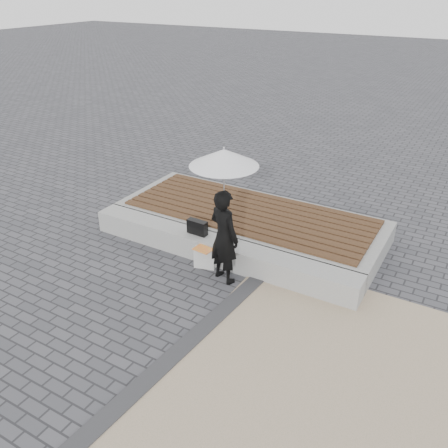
{
  "coord_description": "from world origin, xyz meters",
  "views": [
    {
      "loc": [
        3.6,
        -4.35,
        4.32
      ],
      "look_at": [
        0.39,
        1.16,
        1.0
      ],
      "focal_mm": 37.81,
      "sensor_mm": 36.0,
      "label": 1
    }
  ],
  "objects": [
    {
      "name": "timber_decking",
      "position": [
        0.0,
        2.8,
        0.42
      ],
      "size": [
        4.6,
        1.8,
        0.04
      ],
      "primitive_type": null,
      "color": "brown",
      "rests_on": "timber_platform"
    },
    {
      "name": "handbag",
      "position": [
        -0.4,
        1.61,
        0.53
      ],
      "size": [
        0.37,
        0.14,
        0.26
      ],
      "primitive_type": "cube",
      "rotation": [
        0.0,
        0.0,
        -0.03
      ],
      "color": "black",
      "rests_on": "seating_ledge"
    },
    {
      "name": "magazine",
      "position": [
        -0.06,
        1.25,
        0.37
      ],
      "size": [
        0.33,
        0.26,
        0.01
      ],
      "primitive_type": "cube",
      "rotation": [
        0.0,
        0.0,
        -0.1
      ],
      "color": "#FC4B3B",
      "rests_on": "canvas_tote"
    },
    {
      "name": "woman",
      "position": [
        0.39,
        1.16,
        0.78
      ],
      "size": [
        0.66,
        0.53,
        1.56
      ],
      "primitive_type": "imported",
      "rotation": [
        0.0,
        0.0,
        2.83
      ],
      "color": "black",
      "rests_on": "ground"
    },
    {
      "name": "terrazzo_zone",
      "position": [
        3.2,
        -0.5,
        0.01
      ],
      "size": [
        5.0,
        5.0,
        0.02
      ],
      "primitive_type": "cube",
      "color": "tan",
      "rests_on": "ground"
    },
    {
      "name": "timber_platform",
      "position": [
        0.0,
        2.8,
        0.2
      ],
      "size": [
        5.0,
        2.0,
        0.4
      ],
      "primitive_type": "cube",
      "color": "#999994",
      "rests_on": "ground"
    },
    {
      "name": "edging_band",
      "position": [
        0.75,
        -0.5,
        0.02
      ],
      "size": [
        0.61,
        5.2,
        0.04
      ],
      "primitive_type": "cube",
      "rotation": [
        0.0,
        0.0,
        -0.07
      ],
      "color": "#333335",
      "rests_on": "ground"
    },
    {
      "name": "seating_ledge",
      "position": [
        0.0,
        1.6,
        0.2
      ],
      "size": [
        5.0,
        0.45,
        0.4
      ],
      "primitive_type": "cube",
      "color": "#A2A29E",
      "rests_on": "ground"
    },
    {
      "name": "parasol",
      "position": [
        0.39,
        1.16,
        2.07
      ],
      "size": [
        1.01,
        1.01,
        1.29
      ],
      "rotation": [
        0.0,
        0.0,
        0.31
      ],
      "color": "#B0B0B4",
      "rests_on": "ground"
    },
    {
      "name": "ground",
      "position": [
        0.0,
        0.0,
        0.0
      ],
      "size": [
        80.0,
        80.0,
        0.0
      ],
      "primitive_type": "plane",
      "color": "#48484D",
      "rests_on": "ground"
    },
    {
      "name": "canvas_tote",
      "position": [
        -0.06,
        1.3,
        0.18
      ],
      "size": [
        0.38,
        0.23,
        0.37
      ],
      "primitive_type": "cube",
      "rotation": [
        0.0,
        0.0,
        0.26
      ],
      "color": "beige",
      "rests_on": "ground"
    }
  ]
}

